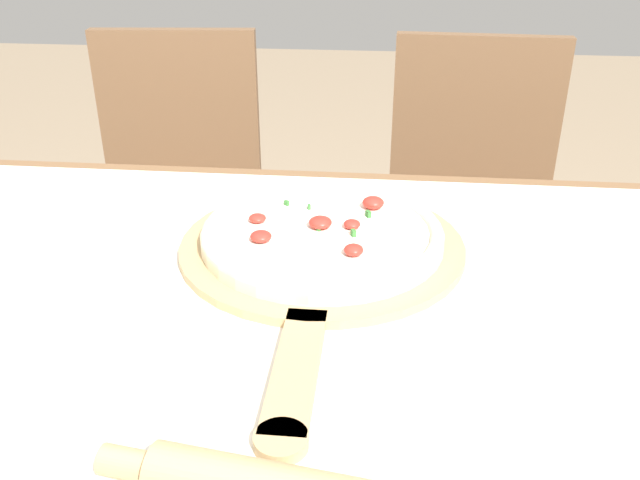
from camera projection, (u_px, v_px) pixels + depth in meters
name	position (u px, v px, depth m)	size (l,w,h in m)	color
dining_table	(280.00, 362.00, 0.87)	(1.45, 0.83, 0.72)	brown
towel_cloth	(278.00, 294.00, 0.83)	(1.37, 0.75, 0.00)	white
pizza_peel	(321.00, 253.00, 0.90)	(0.39, 0.59, 0.01)	tan
pizza	(322.00, 233.00, 0.91)	(0.33, 0.33, 0.04)	beige
chair_left	(179.00, 196.00, 1.62)	(0.44, 0.44, 0.89)	brown
chair_right	(469.00, 208.00, 1.56)	(0.42, 0.42, 0.89)	brown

